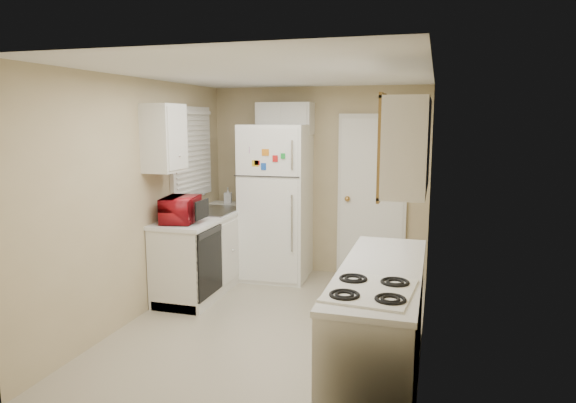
# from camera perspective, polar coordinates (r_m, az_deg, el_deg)

# --- Properties ---
(floor) EXTENTS (3.80, 3.80, 0.00)m
(floor) POSITION_cam_1_polar(r_m,az_deg,el_deg) (5.16, -1.59, -13.57)
(floor) COLOR #BFB59B
(floor) RESTS_ON ground
(ceiling) EXTENTS (3.80, 3.80, 0.00)m
(ceiling) POSITION_cam_1_polar(r_m,az_deg,el_deg) (4.78, -1.72, 14.01)
(ceiling) COLOR white
(ceiling) RESTS_ON floor
(wall_left) EXTENTS (3.80, 3.80, 0.00)m
(wall_left) POSITION_cam_1_polar(r_m,az_deg,el_deg) (5.42, -15.89, 0.37)
(wall_left) COLOR tan
(wall_left) RESTS_ON floor
(wall_right) EXTENTS (3.80, 3.80, 0.00)m
(wall_right) POSITION_cam_1_polar(r_m,az_deg,el_deg) (4.60, 15.18, -1.11)
(wall_right) COLOR tan
(wall_right) RESTS_ON floor
(wall_back) EXTENTS (2.80, 2.80, 0.00)m
(wall_back) POSITION_cam_1_polar(r_m,az_deg,el_deg) (6.64, 3.37, 2.27)
(wall_back) COLOR tan
(wall_back) RESTS_ON floor
(wall_front) EXTENTS (2.80, 2.80, 0.00)m
(wall_front) POSITION_cam_1_polar(r_m,az_deg,el_deg) (3.11, -12.48, -5.85)
(wall_front) COLOR tan
(wall_front) RESTS_ON floor
(left_counter) EXTENTS (0.60, 1.80, 0.90)m
(left_counter) POSITION_cam_1_polar(r_m,az_deg,el_deg) (6.20, -8.80, -5.38)
(left_counter) COLOR silver
(left_counter) RESTS_ON floor
(dishwasher) EXTENTS (0.03, 0.58, 0.72)m
(dishwasher) POSITION_cam_1_polar(r_m,az_deg,el_deg) (5.55, -8.70, -6.69)
(dishwasher) COLOR black
(dishwasher) RESTS_ON floor
(sink) EXTENTS (0.54, 0.74, 0.16)m
(sink) POSITION_cam_1_polar(r_m,az_deg,el_deg) (6.25, -8.31, -1.41)
(sink) COLOR gray
(sink) RESTS_ON left_counter
(microwave) EXTENTS (0.53, 0.36, 0.33)m
(microwave) POSITION_cam_1_polar(r_m,az_deg,el_deg) (5.61, -11.84, -0.74)
(microwave) COLOR maroon
(microwave) RESTS_ON left_counter
(soap_bottle) EXTENTS (0.11, 0.11, 0.21)m
(soap_bottle) POSITION_cam_1_polar(r_m,az_deg,el_deg) (6.77, -6.69, 0.65)
(soap_bottle) COLOR white
(soap_bottle) RESTS_ON left_counter
(window_blinds) EXTENTS (0.10, 0.98, 1.08)m
(window_blinds) POSITION_cam_1_polar(r_m,az_deg,el_deg) (6.27, -10.64, 5.39)
(window_blinds) COLOR silver
(window_blinds) RESTS_ON wall_left
(upper_cabinet_left) EXTENTS (0.30, 0.45, 0.70)m
(upper_cabinet_left) POSITION_cam_1_polar(r_m,az_deg,el_deg) (5.48, -13.60, 6.86)
(upper_cabinet_left) COLOR silver
(upper_cabinet_left) RESTS_ON wall_left
(refrigerator) EXTENTS (0.82, 0.80, 1.93)m
(refrigerator) POSITION_cam_1_polar(r_m,az_deg,el_deg) (6.43, -1.28, -0.06)
(refrigerator) COLOR white
(refrigerator) RESTS_ON floor
(cabinet_over_fridge) EXTENTS (0.70, 0.30, 0.40)m
(cabinet_over_fridge) POSITION_cam_1_polar(r_m,az_deg,el_deg) (6.55, -0.31, 9.20)
(cabinet_over_fridge) COLOR silver
(cabinet_over_fridge) RESTS_ON wall_back
(interior_door) EXTENTS (0.86, 0.06, 2.08)m
(interior_door) POSITION_cam_1_polar(r_m,az_deg,el_deg) (6.51, 9.29, 0.43)
(interior_door) COLOR white
(interior_door) RESTS_ON floor
(right_counter) EXTENTS (0.60, 2.00, 0.90)m
(right_counter) POSITION_cam_1_polar(r_m,az_deg,el_deg) (4.06, 10.13, -13.38)
(right_counter) COLOR silver
(right_counter) RESTS_ON floor
(stove) EXTENTS (0.58, 0.69, 0.78)m
(stove) POSITION_cam_1_polar(r_m,az_deg,el_deg) (3.59, 8.95, -17.55)
(stove) COLOR white
(stove) RESTS_ON floor
(upper_cabinet_right) EXTENTS (0.30, 1.20, 0.70)m
(upper_cabinet_right) POSITION_cam_1_polar(r_m,az_deg,el_deg) (4.04, 13.25, 6.15)
(upper_cabinet_right) COLOR silver
(upper_cabinet_right) RESTS_ON wall_right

